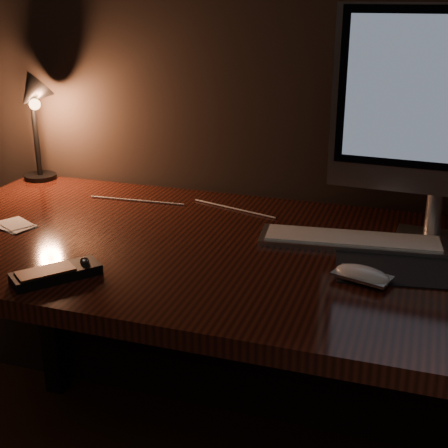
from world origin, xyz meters
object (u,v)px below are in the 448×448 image
(media_remote, at_px, (56,273))
(desk_lamp, at_px, (34,109))
(keyboard, at_px, (352,240))
(desk, at_px, (249,287))
(monitor, at_px, (448,108))
(mouse, at_px, (362,277))

(media_remote, bearing_deg, desk_lamp, 75.20)
(keyboard, xyz_separation_m, media_remote, (-0.53, -0.37, 0.00))
(desk, height_order, monitor, monitor)
(mouse, bearing_deg, monitor, 81.77)
(media_remote, xyz_separation_m, desk_lamp, (-0.42, 0.57, 0.21))
(monitor, bearing_deg, media_remote, -145.10)
(mouse, relative_size, media_remote, 0.64)
(keyboard, xyz_separation_m, mouse, (0.05, -0.20, 0.00))
(keyboard, distance_m, desk_lamp, 0.99)
(keyboard, relative_size, media_remote, 2.39)
(desk, bearing_deg, desk_lamp, 161.86)
(desk, relative_size, media_remote, 9.24)
(monitor, relative_size, desk_lamp, 1.58)
(keyboard, distance_m, mouse, 0.20)
(desk, bearing_deg, media_remote, -131.89)
(mouse, height_order, desk_lamp, desk_lamp)
(desk, relative_size, monitor, 3.11)
(desk_lamp, bearing_deg, monitor, 5.67)
(desk, relative_size, keyboard, 3.86)
(desk, bearing_deg, mouse, -30.07)
(mouse, bearing_deg, desk_lamp, 175.73)
(desk, distance_m, keyboard, 0.27)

